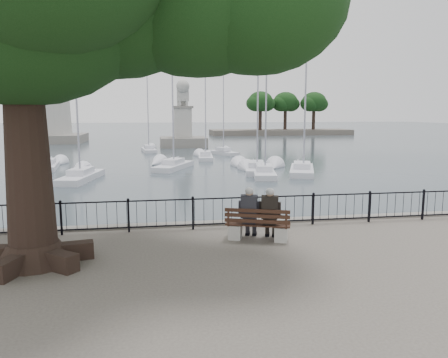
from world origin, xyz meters
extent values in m
cube|color=slate|center=(0.00, 3.00, -0.50)|extent=(200.00, 0.40, 1.20)
plane|color=#2B363D|center=(0.00, 103.00, -1.00)|extent=(260.00, 260.00, 0.00)
cube|color=black|center=(0.00, 2.50, 0.98)|extent=(22.00, 0.04, 0.04)
cube|color=black|center=(0.00, 2.50, 0.15)|extent=(22.00, 0.04, 0.04)
cube|color=#A5A39C|center=(0.13, 1.28, 0.21)|extent=(0.50, 0.56, 0.43)
cube|color=#A5A39C|center=(1.40, 0.82, 0.21)|extent=(0.50, 0.56, 0.43)
cube|color=black|center=(0.76, 1.05, 0.47)|extent=(1.93, 1.12, 0.04)
cube|color=black|center=(0.67, 0.78, 0.78)|extent=(1.77, 0.68, 0.41)
cube|color=black|center=(0.53, 1.14, 0.59)|extent=(0.46, 0.42, 0.25)
cube|color=black|center=(0.49, 1.04, 0.99)|extent=(0.51, 0.39, 0.62)
sphere|color=tan|center=(0.51, 1.07, 1.42)|extent=(0.24, 0.24, 0.24)
ellipsoid|color=#AAAAAA|center=(0.50, 1.05, 1.46)|extent=(0.25, 0.25, 0.21)
cube|color=black|center=(0.63, 1.43, 0.23)|extent=(0.47, 0.54, 0.47)
cube|color=black|center=(1.09, 0.94, 0.59)|extent=(0.46, 0.42, 0.25)
cube|color=black|center=(1.05, 0.83, 0.99)|extent=(0.51, 0.39, 0.62)
sphere|color=tan|center=(1.07, 0.87, 1.42)|extent=(0.24, 0.24, 0.24)
ellipsoid|color=#AAAAAA|center=(1.06, 0.85, 1.46)|extent=(0.25, 0.25, 0.21)
cube|color=black|center=(1.19, 1.22, 0.23)|extent=(0.47, 0.54, 0.47)
cone|color=black|center=(-5.15, -0.02, 0.27)|extent=(1.83, 1.83, 0.54)
cone|color=black|center=(-5.15, -0.02, 3.23)|extent=(1.19, 1.19, 6.47)
ellipsoid|color=black|center=(0.35, -0.34, 6.25)|extent=(4.31, 4.31, 3.36)
cube|color=slate|center=(-18.00, 62.00, -0.40)|extent=(9.99, 9.99, 1.40)
cone|color=#A5A39C|center=(-18.00, 62.00, 11.98)|extent=(6.39, 6.39, 23.97)
cube|color=slate|center=(2.00, 50.00, -0.40)|extent=(6.28, 6.28, 1.40)
cube|color=#A5A39C|center=(2.00, 50.00, 2.19)|extent=(2.30, 2.72, 4.19)
cube|color=slate|center=(2.00, 50.00, 4.44)|extent=(2.72, 3.13, 0.30)
cube|color=#A5A39C|center=(2.00, 50.31, 5.32)|extent=(1.36, 2.30, 1.47)
cube|color=#A5A39C|center=(2.00, 49.27, 6.05)|extent=(1.57, 1.05, 1.68)
sphere|color=#A5A39C|center=(2.00, 48.85, 7.21)|extent=(1.78, 1.78, 1.78)
cube|color=silver|center=(-7.22, 20.45, -0.90)|extent=(2.71, 6.06, 0.65)
cube|color=silver|center=(-7.22, 20.45, -0.40)|extent=(1.62, 2.57, 0.49)
cylinder|color=#A4A3B3|center=(-7.22, 20.12, 4.16)|extent=(0.13, 0.13, 9.53)
cube|color=silver|center=(-0.50, 25.71, -0.90)|extent=(3.86, 5.93, 0.64)
cube|color=silver|center=(-0.50, 25.71, -0.40)|extent=(2.05, 2.63, 0.48)
cylinder|color=#A4A3B3|center=(-0.50, 25.39, 5.65)|extent=(0.13, 0.13, 12.51)
cube|color=silver|center=(5.93, 22.79, -0.90)|extent=(2.84, 6.01, 0.64)
cube|color=silver|center=(5.93, 22.79, -0.40)|extent=(1.67, 2.56, 0.48)
cylinder|color=#A4A3B3|center=(5.93, 22.47, 4.73)|extent=(0.13, 0.13, 10.67)
cube|color=silver|center=(9.24, 21.31, -0.90)|extent=(3.71, 6.43, 0.69)
cube|color=silver|center=(9.24, 21.31, -0.40)|extent=(2.04, 2.81, 0.52)
cylinder|color=#A4A3B3|center=(9.24, 20.97, 4.74)|extent=(0.14, 0.14, 10.69)
cube|color=silver|center=(-10.99, 27.60, -0.90)|extent=(2.05, 5.42, 0.59)
cube|color=silver|center=(-10.99, 27.60, -0.40)|extent=(1.31, 2.26, 0.44)
cylinder|color=#A4A3B3|center=(-10.99, 27.31, 4.80)|extent=(0.12, 0.12, 10.80)
cube|color=silver|center=(3.08, 33.00, -0.90)|extent=(1.87, 5.10, 0.55)
cube|color=silver|center=(3.08, 33.00, -0.40)|extent=(1.21, 2.12, 0.42)
cylinder|color=#A4A3B3|center=(3.08, 32.72, 4.44)|extent=(0.11, 0.11, 10.08)
cube|color=silver|center=(5.67, 37.71, -0.90)|extent=(3.08, 4.79, 0.52)
cube|color=silver|center=(5.67, 37.71, -0.40)|extent=(1.64, 2.12, 0.39)
cylinder|color=#A4A3B3|center=(5.67, 37.45, 3.54)|extent=(0.10, 0.10, 8.28)
cube|color=silver|center=(-2.66, 42.62, -0.90)|extent=(1.96, 5.18, 0.56)
cube|color=silver|center=(-2.66, 42.62, -0.40)|extent=(1.25, 2.16, 0.42)
cylinder|color=#A4A3B3|center=(-2.66, 42.34, 5.20)|extent=(0.11, 0.11, 11.60)
cube|color=silver|center=(5.98, 20.46, -0.90)|extent=(2.62, 5.77, 0.62)
cube|color=silver|center=(5.98, 20.46, -0.40)|extent=(1.56, 2.45, 0.46)
cylinder|color=#A4A3B3|center=(5.98, 20.15, 4.25)|extent=(0.12, 0.12, 9.71)
cube|color=#544C44|center=(25.00, 80.00, -0.50)|extent=(30.00, 8.00, 1.20)
cylinder|color=black|center=(20.00, 78.00, 2.00)|extent=(0.70, 0.70, 4.00)
ellipsoid|color=black|center=(20.00, 78.00, 6.00)|extent=(5.20, 5.20, 4.16)
cylinder|color=black|center=(26.00, 80.00, 2.00)|extent=(0.70, 0.70, 4.00)
ellipsoid|color=black|center=(26.00, 80.00, 6.00)|extent=(5.20, 5.20, 4.16)
cylinder|color=black|center=(32.00, 79.00, 2.00)|extent=(0.70, 0.70, 4.00)
ellipsoid|color=black|center=(32.00, 79.00, 6.00)|extent=(5.20, 5.20, 4.16)
camera|label=1|loc=(-2.21, -10.99, 3.68)|focal=35.00mm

